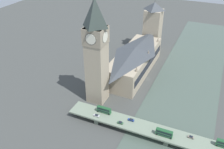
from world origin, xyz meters
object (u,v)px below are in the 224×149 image
object	(u,v)px
double_decker_bus_mid	(104,110)
car_southbound_tail	(120,123)
victoria_tower	(153,27)
car_southbound_lead	(96,115)
double_decker_bus_lead	(164,133)
clock_tower	(96,51)
car_northbound_tail	(131,120)
road_bridge	(168,135)
parliament_hall	(135,60)
car_northbound_lead	(191,137)

from	to	relation	value
double_decker_bus_mid	car_southbound_tail	bearing A→B (deg)	159.07
victoria_tower	double_decker_bus_mid	distance (m)	130.75
car_southbound_lead	double_decker_bus_lead	bearing A→B (deg)	-179.18
victoria_tower	clock_tower	bearing A→B (deg)	83.63
clock_tower	double_decker_bus_lead	xyz separation A→B (m)	(-60.63, 24.51, -35.88)
double_decker_bus_mid	car_southbound_lead	xyz separation A→B (m)	(3.20, 5.86, -1.94)
double_decker_bus_lead	car_northbound_tail	world-z (taller)	double_decker_bus_lead
road_bridge	parliament_hall	bearing A→B (deg)	-56.28
parliament_hall	car_northbound_tail	bearing A→B (deg)	107.86
car_northbound_tail	car_southbound_lead	size ratio (longest dim) A/B	0.99
car_northbound_lead	clock_tower	bearing A→B (deg)	-13.94
clock_tower	car_southbound_lead	world-z (taller)	clock_tower
clock_tower	car_northbound_lead	xyz separation A→B (m)	(-76.93, 19.10, -37.90)
double_decker_bus_lead	car_southbound_tail	world-z (taller)	double_decker_bus_lead
road_bridge	double_decker_bus_lead	xyz separation A→B (m)	(2.46, 2.58, 3.69)
clock_tower	double_decker_bus_lead	distance (m)	74.60
parliament_hall	road_bridge	size ratio (longest dim) A/B	0.60
car_northbound_lead	car_southbound_tail	distance (m)	47.09
parliament_hall	car_northbound_lead	distance (m)	97.88
parliament_hall	car_northbound_tail	size ratio (longest dim) A/B	19.54
car_northbound_tail	parliament_hall	bearing A→B (deg)	-72.14
clock_tower	car_southbound_tail	size ratio (longest dim) A/B	20.37
victoria_tower	car_southbound_lead	size ratio (longest dim) A/B	12.99
parliament_hall	victoria_tower	distance (m)	57.59
road_bridge	car_southbound_tail	distance (m)	33.07
double_decker_bus_mid	car_southbound_tail	xyz separation A→B (m)	(-15.28, 5.85, -1.94)
victoria_tower	double_decker_bus_mid	xyz separation A→B (m)	(-2.67, 129.34, -18.96)
car_northbound_lead	double_decker_bus_mid	bearing A→B (deg)	0.23
double_decker_bus_mid	car_southbound_tail	size ratio (longest dim) A/B	2.65
parliament_hall	double_decker_bus_lead	distance (m)	92.41
clock_tower	double_decker_bus_lead	bearing A→B (deg)	157.99
car_northbound_tail	car_southbound_lead	xyz separation A→B (m)	(24.29, 5.76, -0.03)
double_decker_bus_lead	double_decker_bus_mid	world-z (taller)	double_decker_bus_lead
parliament_hall	victoria_tower	bearing A→B (deg)	-89.94
double_decker_bus_mid	car_northbound_tail	distance (m)	21.18
car_northbound_lead	car_northbound_tail	bearing A→B (deg)	0.49
parliament_hall	clock_tower	distance (m)	63.53
victoria_tower	parliament_hall	bearing A→B (deg)	90.06
clock_tower	car_southbound_tail	world-z (taller)	clock_tower
car_southbound_lead	road_bridge	bearing A→B (deg)	-176.34
double_decker_bus_lead	car_southbound_tail	distance (m)	30.47
parliament_hall	double_decker_bus_lead	size ratio (longest dim) A/B	7.77
car_northbound_tail	car_southbound_tail	bearing A→B (deg)	44.65
car_northbound_lead	car_southbound_lead	distance (m)	65.46
double_decker_bus_lead	double_decker_bus_mid	bearing A→B (deg)	-6.46
double_decker_bus_lead	road_bridge	bearing A→B (deg)	-133.61
parliament_hall	car_southbound_tail	size ratio (longest dim) A/B	21.24
parliament_hall	car_southbound_lead	world-z (taller)	parliament_hall
car_southbound_tail	double_decker_bus_lead	bearing A→B (deg)	-178.72
double_decker_bus_mid	car_southbound_lead	world-z (taller)	double_decker_bus_mid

